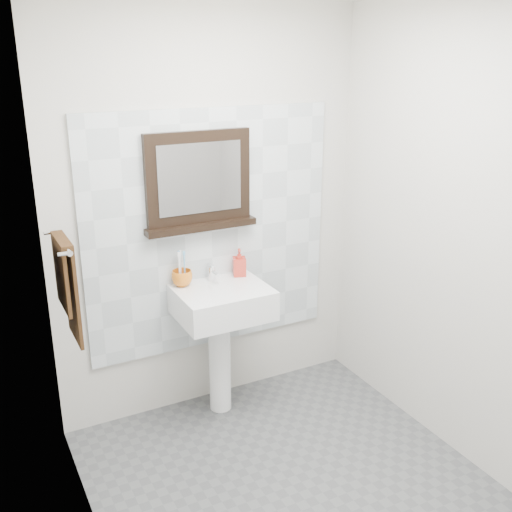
{
  "coord_description": "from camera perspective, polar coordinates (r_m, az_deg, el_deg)",
  "views": [
    {
      "loc": [
        -1.39,
        -2.18,
        2.22
      ],
      "look_at": [
        0.03,
        0.55,
        1.15
      ],
      "focal_mm": 42.0,
      "sensor_mm": 36.0,
      "label": 1
    }
  ],
  "objects": [
    {
      "name": "back_wall",
      "position": [
        3.7,
        -4.41,
        3.86
      ],
      "size": [
        2.0,
        0.01,
        2.5
      ],
      "primitive_type": "cube",
      "color": "beige",
      "rests_on": "ground"
    },
    {
      "name": "towel_bar",
      "position": [
        3.09,
        -18.06,
        1.27
      ],
      "size": [
        0.07,
        0.4,
        0.03
      ],
      "color": "silver",
      "rests_on": "left_wall"
    },
    {
      "name": "toothbrushes",
      "position": [
        3.62,
        -7.17,
        -1.0
      ],
      "size": [
        0.05,
        0.04,
        0.21
      ],
      "color": "white",
      "rests_on": "toothbrush_cup"
    },
    {
      "name": "splashback",
      "position": [
        3.71,
        -4.3,
        2.33
      ],
      "size": [
        1.6,
        0.02,
        1.5
      ],
      "primitive_type": "cube",
      "color": "silver",
      "rests_on": "back_wall"
    },
    {
      "name": "front_wall",
      "position": [
        2.01,
        21.85,
        -11.12
      ],
      "size": [
        2.0,
        0.01,
        2.5
      ],
      "primitive_type": "cube",
      "color": "beige",
      "rests_on": "ground"
    },
    {
      "name": "right_wall",
      "position": [
        3.38,
        19.21,
        1.38
      ],
      "size": [
        0.01,
        2.2,
        2.5
      ],
      "primitive_type": "cube",
      "color": "beige",
      "rests_on": "ground"
    },
    {
      "name": "left_wall",
      "position": [
        2.42,
        -15.92,
        -5.24
      ],
      "size": [
        0.01,
        2.2,
        2.5
      ],
      "primitive_type": "cube",
      "color": "beige",
      "rests_on": "ground"
    },
    {
      "name": "pedestal_sink",
      "position": [
        3.68,
        -3.28,
        -5.68
      ],
      "size": [
        0.55,
        0.44,
        0.96
      ],
      "color": "white",
      "rests_on": "ground"
    },
    {
      "name": "framed_mirror",
      "position": [
        3.58,
        -5.49,
        6.92
      ],
      "size": [
        0.69,
        0.11,
        0.59
      ],
      "color": "black",
      "rests_on": "back_wall"
    },
    {
      "name": "toothbrush_cup",
      "position": [
        3.64,
        -7.06,
        -2.1
      ],
      "size": [
        0.17,
        0.17,
        0.1
      ],
      "primitive_type": "imported",
      "rotation": [
        0.0,
        0.0,
        -0.42
      ],
      "color": "orange",
      "rests_on": "pedestal_sink"
    },
    {
      "name": "floor",
      "position": [
        3.41,
        4.08,
        -21.53
      ],
      "size": [
        2.0,
        2.2,
        0.01
      ],
      "primitive_type": "cube",
      "color": "#515355",
      "rests_on": "ground"
    },
    {
      "name": "hand_towel",
      "position": [
        3.16,
        -17.55,
        -2.35
      ],
      "size": [
        0.06,
        0.3,
        0.55
      ],
      "color": "black",
      "rests_on": "towel_bar"
    },
    {
      "name": "soap_dispenser",
      "position": [
        3.77,
        -1.6,
        -0.61
      ],
      "size": [
        0.1,
        0.1,
        0.17
      ],
      "primitive_type": "imported",
      "rotation": [
        0.0,
        0.0,
        -0.34
      ],
      "color": "red",
      "rests_on": "pedestal_sink"
    }
  ]
}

